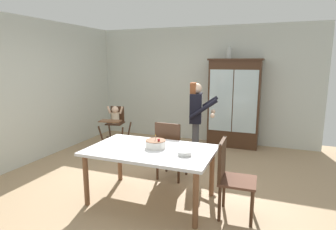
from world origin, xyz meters
TOP-DOWN VIEW (x-y plane):
  - ground_plane at (0.00, 0.00)m, footprint 6.24×6.24m
  - wall_back at (0.00, 2.63)m, footprint 5.32×0.06m
  - wall_left at (-2.63, 0.00)m, footprint 0.06×5.32m
  - china_cabinet at (0.81, 2.37)m, footprint 1.16×0.48m
  - ceramic_vase at (0.66, 2.37)m, footprint 0.13×0.13m
  - high_chair_with_toddler at (-1.56, 1.23)m, footprint 0.67×0.76m
  - adult_person at (0.36, 0.88)m, footprint 0.57×0.55m
  - dining_table at (0.14, -0.63)m, footprint 1.68×1.04m
  - birthday_cake at (0.18, -0.56)m, footprint 0.28×0.28m
  - serving_bowl at (0.65, -0.71)m, footprint 0.18×0.18m
  - dining_chair_far_side at (0.14, 0.11)m, footprint 0.46×0.46m
  - dining_chair_right_end at (1.20, -0.63)m, footprint 0.45×0.45m

SIDE VIEW (x-z plane):
  - ground_plane at x=0.00m, z-range 0.00..0.00m
  - dining_chair_far_side at x=0.14m, z-range 0.08..1.04m
  - dining_chair_right_end at x=1.20m, z-range 0.08..1.04m
  - high_chair_with_toddler at x=-1.56m, z-range 0.18..1.13m
  - dining_table at x=0.14m, z-range 0.29..1.03m
  - serving_bowl at x=0.65m, z-range 0.74..0.79m
  - birthday_cake at x=0.18m, z-range 0.70..0.89m
  - adult_person at x=0.36m, z-range 0.20..1.73m
  - china_cabinet at x=0.81m, z-range 0.01..1.97m
  - wall_back at x=0.00m, z-range 0.00..2.70m
  - wall_left at x=-2.63m, z-range 0.00..2.70m
  - ceramic_vase at x=0.66m, z-range 1.94..2.21m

